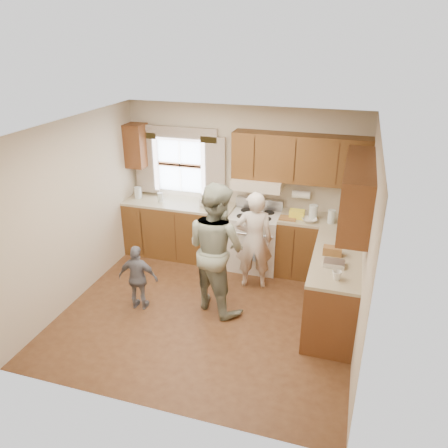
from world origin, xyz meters
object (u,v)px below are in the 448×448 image
(stove, at_px, (255,240))
(woman_right, at_px, (216,248))
(child, at_px, (138,278))
(woman_left, at_px, (254,240))

(stove, bearing_deg, woman_right, -100.68)
(stove, xyz_separation_m, child, (-1.23, -1.61, 0.00))
(woman_right, bearing_deg, stove, -72.76)
(woman_right, height_order, child, woman_right)
(child, bearing_deg, woman_right, -165.78)
(child, bearing_deg, stove, -132.52)
(woman_right, bearing_deg, child, 47.25)
(woman_left, relative_size, woman_right, 0.83)
(woman_right, xyz_separation_m, child, (-0.99, -0.35, -0.43))
(stove, relative_size, woman_left, 0.72)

